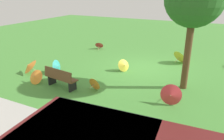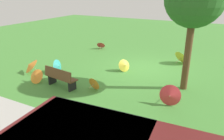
# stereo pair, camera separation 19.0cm
# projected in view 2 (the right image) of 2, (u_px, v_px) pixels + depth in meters

# --- Properties ---
(ground) EXTENTS (40.00, 40.00, 0.00)m
(ground) POSITION_uv_depth(u_px,v_px,m) (146.00, 69.00, 11.77)
(ground) COLOR #478C38
(park_bench) EXTENTS (1.65, 0.69, 0.90)m
(park_bench) POSITION_uv_depth(u_px,v_px,m) (60.00, 78.00, 9.39)
(park_bench) COLOR brown
(park_bench) RESTS_ON ground
(parasol_yellow_0) EXTENTS (1.05, 0.96, 0.81)m
(parasol_yellow_0) POSITION_uv_depth(u_px,v_px,m) (182.00, 57.00, 12.50)
(parasol_yellow_0) COLOR tan
(parasol_yellow_0) RESTS_ON ground
(parasol_teal_0) EXTENTS (0.72, 0.75, 0.72)m
(parasol_teal_0) POSITION_uv_depth(u_px,v_px,m) (58.00, 66.00, 11.11)
(parasol_teal_0) COLOR tan
(parasol_teal_0) RESTS_ON ground
(parasol_yellow_2) EXTENTS (0.73, 0.78, 0.66)m
(parasol_yellow_2) POSITION_uv_depth(u_px,v_px,m) (125.00, 65.00, 11.30)
(parasol_yellow_2) COLOR tan
(parasol_yellow_2) RESTS_ON ground
(parasol_orange_1) EXTENTS (1.11, 1.09, 0.78)m
(parasol_orange_1) POSITION_uv_depth(u_px,v_px,m) (30.00, 65.00, 11.02)
(parasol_orange_1) COLOR tan
(parasol_orange_1) RESTS_ON ground
(parasol_red_0) EXTENTS (0.82, 0.68, 0.80)m
(parasol_red_0) POSITION_uv_depth(u_px,v_px,m) (170.00, 96.00, 7.92)
(parasol_red_0) COLOR tan
(parasol_red_0) RESTS_ON ground
(parasol_orange_3) EXTENTS (0.70, 0.69, 0.65)m
(parasol_orange_3) POSITION_uv_depth(u_px,v_px,m) (36.00, 76.00, 9.91)
(parasol_orange_3) COLOR tan
(parasol_orange_3) RESTS_ON ground
(parasol_red_2) EXTENTS (0.70, 0.66, 0.57)m
(parasol_red_2) POSITION_uv_depth(u_px,v_px,m) (101.00, 45.00, 15.69)
(parasol_red_2) COLOR tan
(parasol_red_2) RESTS_ON ground
(parasol_orange_5) EXTENTS (0.61, 0.51, 0.58)m
(parasol_orange_5) POSITION_uv_depth(u_px,v_px,m) (95.00, 83.00, 9.24)
(parasol_orange_5) COLOR tan
(parasol_orange_5) RESTS_ON ground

